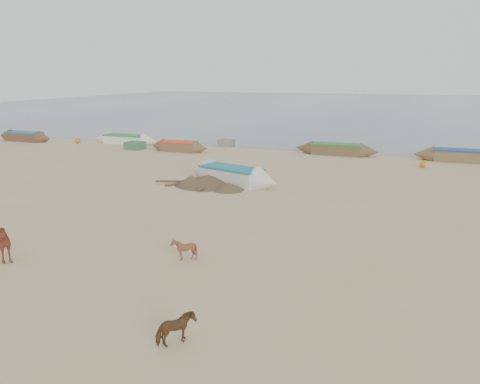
{
  "coord_description": "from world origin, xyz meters",
  "views": [
    {
      "loc": [
        6.57,
        -14.18,
        5.85
      ],
      "look_at": [
        0.0,
        4.0,
        1.0
      ],
      "focal_mm": 35.0,
      "sensor_mm": 36.0,
      "label": 1
    }
  ],
  "objects": [
    {
      "name": "near_canoe",
      "position": [
        -2.49,
        9.51,
        0.46
      ],
      "size": [
        6.22,
        3.31,
        0.91
      ],
      "primitive_type": null,
      "rotation": [
        0.0,
        0.0,
        -0.32
      ],
      "color": "silver",
      "rests_on": "ground"
    },
    {
      "name": "ground",
      "position": [
        0.0,
        0.0,
        0.0
      ],
      "size": [
        140.0,
        140.0,
        0.0
      ],
      "primitive_type": "plane",
      "color": "tan",
      "rests_on": "ground"
    },
    {
      "name": "calf_right",
      "position": [
        2.09,
        -5.93,
        0.38
      ],
      "size": [
        0.8,
        0.88,
        0.75
      ],
      "primitive_type": "imported",
      "rotation": [
        0.0,
        0.0,
        1.33
      ],
      "color": "brown",
      "rests_on": "ground"
    },
    {
      "name": "sea",
      "position": [
        0.0,
        82.0,
        0.01
      ],
      "size": [
        160.0,
        160.0,
        0.0
      ],
      "primitive_type": "plane",
      "color": "slate",
      "rests_on": "ground"
    },
    {
      "name": "calf_front",
      "position": [
        0.03,
        -1.44,
        0.38
      ],
      "size": [
        0.76,
        0.69,
        0.75
      ],
      "primitive_type": "imported",
      "rotation": [
        0.0,
        0.0,
        -1.7
      ],
      "color": "brown",
      "rests_on": "ground"
    },
    {
      "name": "waterline_canoes",
      "position": [
        -4.03,
        20.23,
        0.42
      ],
      "size": [
        50.6,
        3.83,
        0.87
      ],
      "color": "brown",
      "rests_on": "ground"
    },
    {
      "name": "debris_pile",
      "position": [
        -3.68,
        8.84,
        0.25
      ],
      "size": [
        4.08,
        4.08,
        0.51
      ],
      "primitive_type": "cone",
      "rotation": [
        0.0,
        0.0,
        -0.15
      ],
      "color": "brown",
      "rests_on": "ground"
    },
    {
      "name": "beach_clutter",
      "position": [
        3.89,
        19.88,
        0.3
      ],
      "size": [
        43.02,
        5.26,
        0.64
      ],
      "color": "#2F6943",
      "rests_on": "ground"
    }
  ]
}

